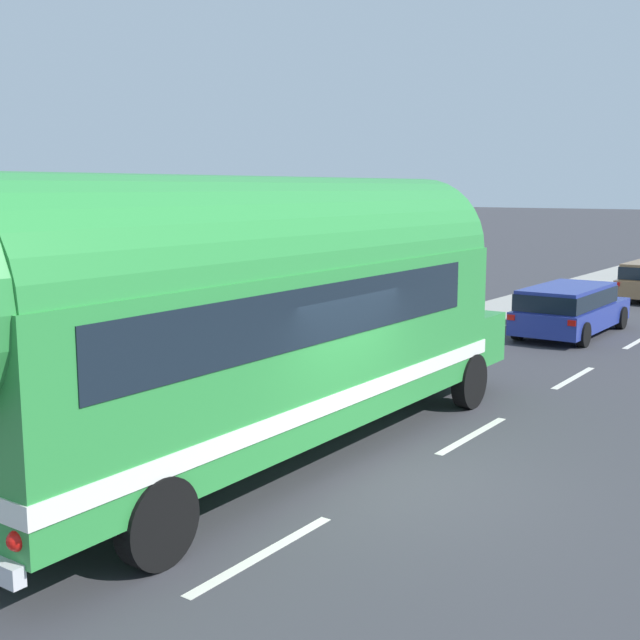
# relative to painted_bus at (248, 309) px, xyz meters

# --- Properties ---
(ground_plane) EXTENTS (300.00, 300.00, 0.00)m
(ground_plane) POSITION_rel_painted_bus_xyz_m (1.91, 0.71, -2.30)
(ground_plane) COLOR #38383D
(lane_markings) EXTENTS (3.97, 80.00, 0.01)m
(lane_markings) POSITION_rel_painted_bus_xyz_m (-0.79, 13.72, -2.30)
(lane_markings) COLOR silver
(lane_markings) RESTS_ON ground
(sidewalk_slab) EXTENTS (2.16, 90.00, 0.15)m
(sidewalk_slab) POSITION_rel_painted_bus_xyz_m (-3.01, 10.71, -2.23)
(sidewalk_slab) COLOR #9E9B93
(sidewalk_slab) RESTS_ON ground
(painted_bus) EXTENTS (2.69, 12.28, 4.12)m
(painted_bus) POSITION_rel_painted_bus_xyz_m (0.00, 0.00, 0.00)
(painted_bus) COLOR #2D8C3D
(painted_bus) RESTS_ON ground
(car_lead) EXTENTS (1.93, 4.77, 1.37)m
(car_lead) POSITION_rel_painted_bus_xyz_m (0.12, 13.21, -1.50)
(car_lead) COLOR navy
(car_lead) RESTS_ON ground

